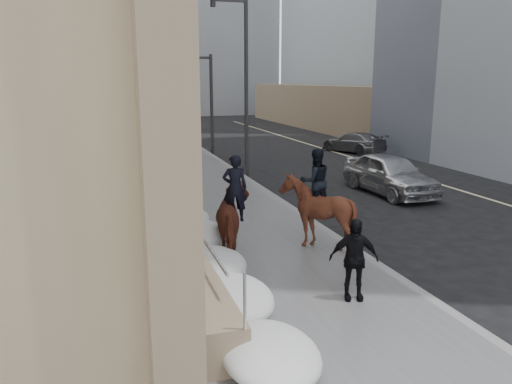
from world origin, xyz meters
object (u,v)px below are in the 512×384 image
(pedestrian, at_px, (354,259))
(car_silver, at_px, (390,174))
(mounted_horse_left, at_px, (235,217))
(car_grey, at_px, (353,142))
(mounted_horse_right, at_px, (317,207))

(pedestrian, distance_m, car_silver, 10.70)
(mounted_horse_left, height_order, pedestrian, mounted_horse_left)
(car_silver, height_order, car_grey, car_silver)
(car_silver, distance_m, car_grey, 11.77)
(car_silver, xyz_separation_m, car_grey, (4.26, 10.97, -0.18))
(mounted_horse_right, xyz_separation_m, car_silver, (5.65, 5.49, -0.40))
(pedestrian, height_order, car_silver, pedestrian)
(mounted_horse_left, relative_size, car_silver, 0.54)
(mounted_horse_left, xyz_separation_m, car_grey, (12.12, 16.35, -0.47))
(pedestrian, bearing_deg, car_grey, 79.71)
(mounted_horse_left, distance_m, car_grey, 20.36)
(mounted_horse_left, height_order, mounted_horse_right, mounted_horse_right)
(mounted_horse_right, height_order, pedestrian, mounted_horse_right)
(car_silver, bearing_deg, car_grey, 67.00)
(mounted_horse_right, height_order, car_silver, mounted_horse_right)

